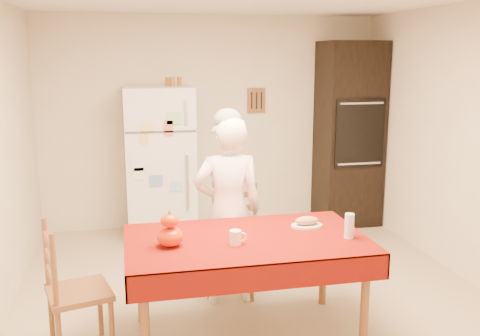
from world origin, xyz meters
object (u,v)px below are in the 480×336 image
object	(u,v)px
wine_glass	(349,226)
oven_cabinet	(349,134)
coffee_mug	(235,237)
pumpkin_lower	(170,237)
refrigerator	(160,163)
chair_left	(69,286)
bread_plate	(307,226)
seated_woman	(228,211)
dining_table	(246,247)
chair_far	(233,234)

from	to	relation	value
wine_glass	oven_cabinet	bearing A→B (deg)	66.68
coffee_mug	pumpkin_lower	xyz separation A→B (m)	(-0.44, 0.06, 0.02)
refrigerator	coffee_mug	size ratio (longest dim) A/B	17.00
chair_left	oven_cabinet	bearing A→B (deg)	-65.81
bread_plate	seated_woman	bearing A→B (deg)	137.21
pumpkin_lower	wine_glass	xyz separation A→B (m)	(1.25, -0.10, 0.02)
dining_table	pumpkin_lower	size ratio (longest dim) A/B	9.46
wine_glass	pumpkin_lower	bearing A→B (deg)	175.51
refrigerator	wine_glass	distance (m)	2.82
chair_far	seated_woman	bearing A→B (deg)	-94.75
seated_woman	chair_far	bearing A→B (deg)	-109.60
chair_far	seated_woman	xyz separation A→B (m)	(-0.09, -0.21, 0.27)
dining_table	coffee_mug	xyz separation A→B (m)	(-0.10, -0.12, 0.12)
refrigerator	coffee_mug	world-z (taller)	refrigerator
oven_cabinet	bread_plate	bearing A→B (deg)	-119.98
chair_left	seated_woman	world-z (taller)	seated_woman
oven_cabinet	chair_left	world-z (taller)	oven_cabinet
chair_far	wine_glass	xyz separation A→B (m)	(0.64, -0.98, 0.34)
dining_table	refrigerator	bearing A→B (deg)	100.30
refrigerator	seated_woman	bearing A→B (deg)	-76.64
dining_table	chair_far	size ratio (longest dim) A/B	1.79
pumpkin_lower	dining_table	bearing A→B (deg)	5.62
chair_left	pumpkin_lower	xyz separation A→B (m)	(0.68, -0.06, 0.32)
dining_table	seated_woman	bearing A→B (deg)	91.09
bread_plate	wine_glass	bearing A→B (deg)	-54.63
chair_far	coffee_mug	bearing A→B (deg)	-83.20
wine_glass	bread_plate	size ratio (longest dim) A/B	0.73
chair_far	chair_left	size ratio (longest dim) A/B	1.00
chair_far	bread_plate	distance (m)	0.85
dining_table	chair_left	distance (m)	1.24
seated_woman	refrigerator	bearing A→B (deg)	-73.97
chair_left	bread_plate	distance (m)	1.75
refrigerator	chair_left	xyz separation A→B (m)	(-0.78, -2.41, -0.34)
dining_table	coffee_mug	size ratio (longest dim) A/B	17.00
coffee_mug	chair_far	bearing A→B (deg)	79.29
oven_cabinet	chair_far	size ratio (longest dim) A/B	2.32
coffee_mug	pumpkin_lower	bearing A→B (deg)	171.79
oven_cabinet	coffee_mug	bearing A→B (deg)	-126.94
coffee_mug	dining_table	bearing A→B (deg)	47.99
dining_table	wine_glass	world-z (taller)	wine_glass
chair_far	refrigerator	bearing A→B (deg)	125.36
oven_cabinet	coffee_mug	xyz separation A→B (m)	(-1.94, -2.59, -0.29)
chair_left	wine_glass	distance (m)	1.97
seated_woman	wine_glass	bearing A→B (deg)	135.82
chair_left	refrigerator	bearing A→B (deg)	-32.57
oven_cabinet	seated_woman	distance (m)	2.64
seated_woman	bread_plate	size ratio (longest dim) A/B	6.52
chair_left	bread_plate	size ratio (longest dim) A/B	3.96
coffee_mug	pumpkin_lower	world-z (taller)	pumpkin_lower
pumpkin_lower	bread_plate	xyz separation A→B (m)	(1.04, 0.20, -0.06)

